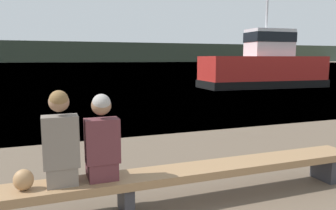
{
  "coord_description": "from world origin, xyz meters",
  "views": [
    {
      "loc": [
        -1.36,
        -0.63,
        1.8
      ],
      "look_at": [
        1.09,
        5.93,
        0.8
      ],
      "focal_mm": 35.0,
      "sensor_mm": 36.0,
      "label": 1
    }
  ],
  "objects": [
    {
      "name": "water_surface",
      "position": [
        0.0,
        126.55,
        0.0
      ],
      "size": [
        240.0,
        240.0,
        0.0
      ],
      "primitive_type": "plane",
      "color": "#5684A3",
      "rests_on": "ground"
    },
    {
      "name": "far_shoreline",
      "position": [
        0.0,
        160.65,
        4.69
      ],
      "size": [
        600.0,
        12.0,
        9.38
      ],
      "primitive_type": "cube",
      "color": "#384233",
      "rests_on": "ground"
    },
    {
      "name": "bench_main",
      "position": [
        -0.55,
        2.93,
        0.36
      ],
      "size": [
        6.6,
        0.47,
        0.45
      ],
      "color": "#8E6B47",
      "rests_on": "ground"
    },
    {
      "name": "person_left",
      "position": [
        -1.25,
        2.94,
        0.89
      ],
      "size": [
        0.37,
        0.42,
        1.03
      ],
      "color": "#70665B",
      "rests_on": "bench_main"
    },
    {
      "name": "person_right",
      "position": [
        -0.81,
        2.95,
        0.87
      ],
      "size": [
        0.37,
        0.42,
        0.97
      ],
      "color": "#56282D",
      "rests_on": "bench_main"
    },
    {
      "name": "shopping_bag",
      "position": [
        -1.63,
        2.91,
        0.56
      ],
      "size": [
        0.2,
        0.17,
        0.22
      ],
      "color": "#9E754C",
      "rests_on": "bench_main"
    },
    {
      "name": "tugboat_red",
      "position": [
        11.47,
        16.54,
        1.15
      ],
      "size": [
        8.07,
        3.12,
        6.02
      ],
      "rotation": [
        0.0,
        0.0,
        1.52
      ],
      "color": "red",
      "rests_on": "water_surface"
    }
  ]
}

